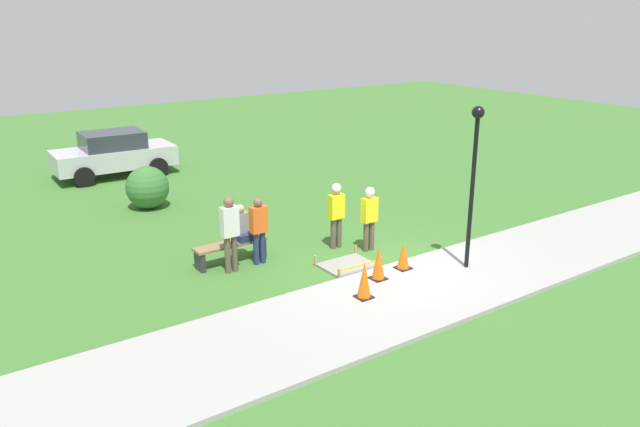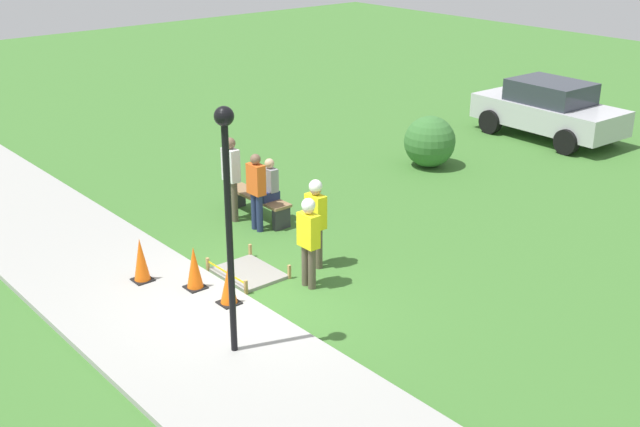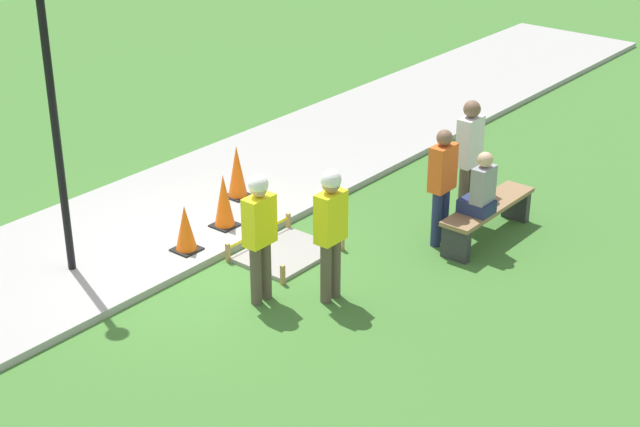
% 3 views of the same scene
% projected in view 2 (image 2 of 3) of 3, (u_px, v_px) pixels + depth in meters
% --- Properties ---
extents(ground_plane, '(60.00, 60.00, 0.00)m').
position_uv_depth(ground_plane, '(249.00, 301.00, 13.83)').
color(ground_plane, '#3D702D').
extents(sidewalk, '(28.00, 2.98, 0.10)m').
position_uv_depth(sidewalk, '(174.00, 327.00, 12.92)').
color(sidewalk, '#9E9E99').
rests_on(sidewalk, ground_plane).
extents(wet_concrete_patch, '(1.28, 1.02, 0.27)m').
position_uv_depth(wet_concrete_patch, '(248.00, 273.00, 14.80)').
color(wet_concrete_patch, gray).
rests_on(wet_concrete_patch, ground_plane).
extents(traffic_cone_near_patch, '(0.34, 0.34, 0.82)m').
position_uv_depth(traffic_cone_near_patch, '(141.00, 260.00, 14.23)').
color(traffic_cone_near_patch, black).
rests_on(traffic_cone_near_patch, sidewalk).
extents(traffic_cone_far_patch, '(0.34, 0.34, 0.79)m').
position_uv_depth(traffic_cone_far_patch, '(194.00, 268.00, 13.96)').
color(traffic_cone_far_patch, black).
rests_on(traffic_cone_far_patch, sidewalk).
extents(traffic_cone_sidewalk_edge, '(0.34, 0.34, 0.66)m').
position_uv_depth(traffic_cone_sidewalk_edge, '(228.00, 286.00, 13.44)').
color(traffic_cone_sidewalk_edge, black).
rests_on(traffic_cone_sidewalk_edge, sidewalk).
extents(park_bench, '(1.83, 0.44, 0.52)m').
position_uv_depth(park_bench, '(258.00, 202.00, 17.32)').
color(park_bench, '#2D2D33').
rests_on(park_bench, ground_plane).
extents(person_seated_on_bench, '(0.36, 0.44, 0.89)m').
position_uv_depth(person_seated_on_bench, '(269.00, 183.00, 16.93)').
color(person_seated_on_bench, navy).
rests_on(person_seated_on_bench, park_bench).
extents(worker_supervisor, '(0.40, 0.25, 1.73)m').
position_uv_depth(worker_supervisor, '(316.00, 216.00, 14.78)').
color(worker_supervisor, brown).
rests_on(worker_supervisor, ground_plane).
extents(worker_assistant, '(0.40, 0.24, 1.69)m').
position_uv_depth(worker_assistant, '(308.00, 235.00, 14.01)').
color(worker_assistant, brown).
rests_on(worker_assistant, ground_plane).
extents(bystander_in_orange_shirt, '(0.40, 0.22, 1.66)m').
position_uv_depth(bystander_in_orange_shirt, '(256.00, 188.00, 16.46)').
color(bystander_in_orange_shirt, navy).
rests_on(bystander_in_orange_shirt, ground_plane).
extents(bystander_in_gray_shirt, '(0.40, 0.24, 1.84)m').
position_uv_depth(bystander_in_gray_shirt, '(231.00, 174.00, 16.94)').
color(bystander_in_gray_shirt, brown).
rests_on(bystander_in_gray_shirt, ground_plane).
extents(lamppost_near, '(0.28, 0.28, 3.78)m').
position_uv_depth(lamppost_near, '(228.00, 196.00, 11.26)').
color(lamppost_near, black).
rests_on(lamppost_near, sidewalk).
extents(parked_car_silver, '(4.34, 2.19, 1.66)m').
position_uv_depth(parked_car_silver, '(549.00, 109.00, 22.91)').
color(parked_car_silver, '#BCBCC1').
rests_on(parked_car_silver, ground_plane).
extents(shrub_rounded_near, '(1.32, 1.32, 1.32)m').
position_uv_depth(shrub_rounded_near, '(430.00, 142.00, 20.54)').
color(shrub_rounded_near, '#387033').
rests_on(shrub_rounded_near, ground_plane).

